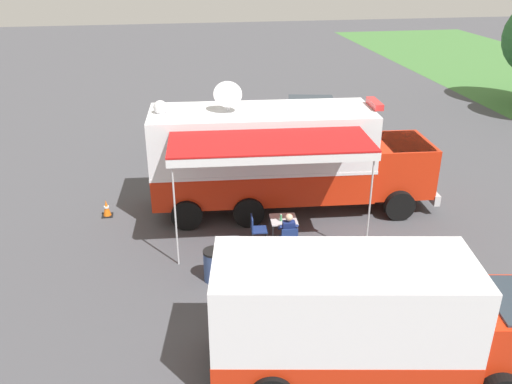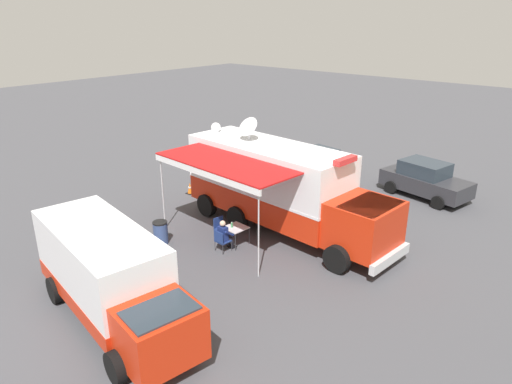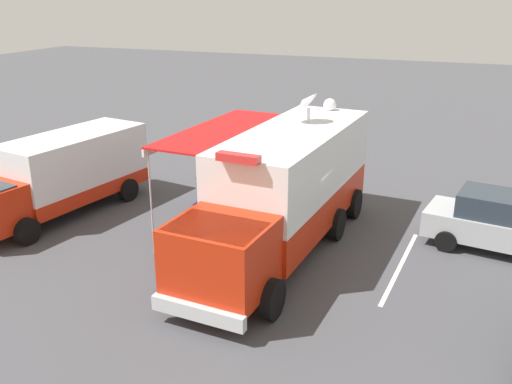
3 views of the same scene
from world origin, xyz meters
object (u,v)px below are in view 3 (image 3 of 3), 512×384
object	(u,v)px
water_bottle	(221,205)
seated_responder	(205,210)
trash_bin	(204,189)
support_truck	(64,175)
command_truck	(284,187)
folding_table	(223,212)
traffic_cone	(340,181)
car_behind_truck	(498,222)
folding_chair_at_table	(200,213)
folding_chair_beside_table	(234,207)

from	to	relation	value
water_bottle	seated_responder	bearing A→B (deg)	12.72
trash_bin	support_truck	distance (m)	4.94
command_truck	folding_table	size ratio (longest dim) A/B	11.31
traffic_cone	trash_bin	bearing A→B (deg)	36.29
car_behind_truck	folding_chair_at_table	bearing A→B (deg)	11.13
seated_responder	trash_bin	distance (m)	2.62
folding_chair_at_table	car_behind_truck	bearing A→B (deg)	-168.87
folding_chair_beside_table	water_bottle	bearing A→B (deg)	81.16
traffic_cone	car_behind_truck	distance (m)	6.81
folding_chair_at_table	folding_chair_beside_table	size ratio (longest dim) A/B	1.00
folding_table	trash_bin	distance (m)	2.94
car_behind_truck	command_truck	bearing A→B (deg)	20.36
support_truck	folding_chair_beside_table	bearing A→B (deg)	-166.87
trash_bin	folding_chair_beside_table	bearing A→B (deg)	141.80
trash_bin	seated_responder	bearing A→B (deg)	117.74
folding_chair_at_table	folding_table	bearing A→B (deg)	179.87
water_bottle	folding_table	bearing A→B (deg)	133.93
command_truck	folding_table	xyz separation A→B (m)	(2.21, -0.45, -1.27)
folding_table	support_truck	bearing A→B (deg)	4.97
seated_responder	trash_bin	size ratio (longest dim) A/B	1.37
traffic_cone	car_behind_truck	size ratio (longest dim) A/B	0.13
water_bottle	folding_chair_beside_table	world-z (taller)	water_bottle
folding_table	water_bottle	world-z (taller)	water_bottle
water_bottle	folding_chair_at_table	bearing A→B (deg)	8.36
trash_bin	support_truck	size ratio (longest dim) A/B	0.13
folding_table	folding_chair_beside_table	size ratio (longest dim) A/B	0.98
trash_bin	folding_chair_at_table	bearing A→B (deg)	114.07
seated_responder	support_truck	world-z (taller)	support_truck
water_bottle	traffic_cone	world-z (taller)	water_bottle
water_bottle	seated_responder	world-z (taller)	seated_responder
folding_table	support_truck	size ratio (longest dim) A/B	0.12
traffic_cone	folding_table	bearing A→B (deg)	65.14
folding_table	folding_chair_at_table	distance (m)	0.82
command_truck	traffic_cone	world-z (taller)	command_truck
seated_responder	trash_bin	xyz separation A→B (m)	(1.21, -2.31, -0.20)
water_bottle	support_truck	xyz separation A→B (m)	(5.68, 0.61, 0.55)
trash_bin	car_behind_truck	world-z (taller)	car_behind_truck
support_truck	seated_responder	bearing A→B (deg)	-174.57
car_behind_truck	trash_bin	bearing A→B (deg)	-2.98
folding_chair_at_table	folding_chair_beside_table	world-z (taller)	same
command_truck	folding_chair_at_table	size ratio (longest dim) A/B	11.07
support_truck	car_behind_truck	distance (m)	14.19
command_truck	trash_bin	size ratio (longest dim) A/B	10.58
folding_table	car_behind_truck	bearing A→B (deg)	-167.81
folding_table	folding_chair_at_table	size ratio (longest dim) A/B	0.98
folding_table	seated_responder	size ratio (longest dim) A/B	0.68
support_truck	traffic_cone	bearing A→B (deg)	-144.19
folding_chair_beside_table	traffic_cone	bearing A→B (deg)	-118.57
folding_table	seated_responder	distance (m)	0.61
water_bottle	folding_chair_at_table	distance (m)	0.78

